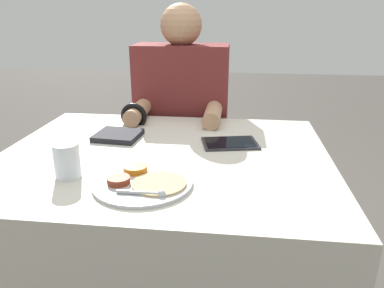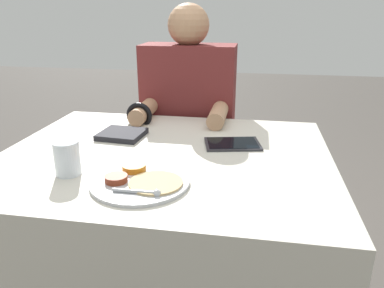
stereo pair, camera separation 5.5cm
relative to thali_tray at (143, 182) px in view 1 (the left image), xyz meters
The scene contains 6 objects.
dining_table 0.43m from the thali_tray, 87.14° to the left, with size 1.09×0.89×0.71m.
thali_tray is the anchor object (origin of this frame).
red_notebook 0.41m from the thali_tray, 116.69° to the left, with size 0.17×0.16×0.02m.
tablet_device 0.42m from the thali_tray, 56.87° to the left, with size 0.21×0.17×0.01m.
person_diner 0.82m from the thali_tray, 90.82° to the left, with size 0.43×0.42×1.18m.
drinking_glass 0.23m from the thali_tray, behind, with size 0.07×0.07×0.10m.
Camera 1 is at (0.23, -1.13, 1.16)m, focal length 35.00 mm.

